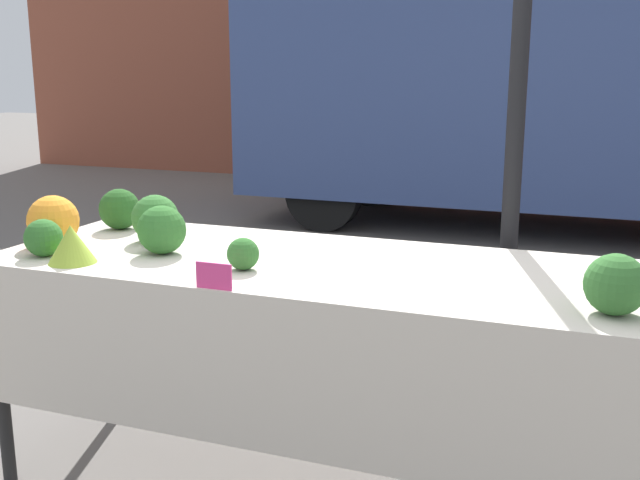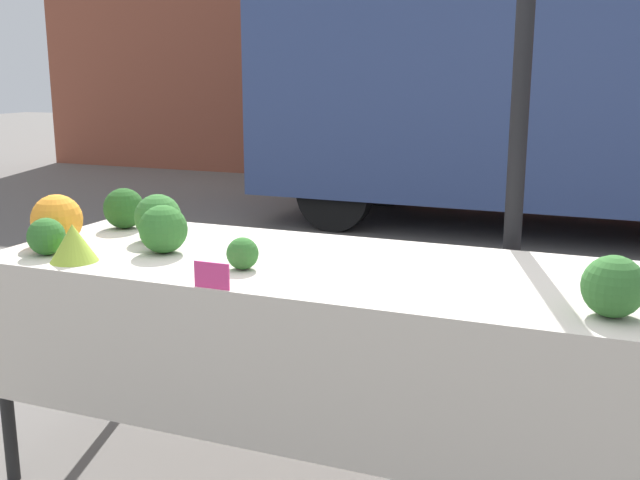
{
  "view_description": "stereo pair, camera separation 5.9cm",
  "coord_description": "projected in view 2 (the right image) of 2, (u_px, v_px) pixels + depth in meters",
  "views": [
    {
      "loc": [
        0.9,
        -2.39,
        1.55
      ],
      "look_at": [
        0.0,
        0.0,
        0.97
      ],
      "focal_mm": 42.0,
      "sensor_mm": 36.0,
      "label": 1
    },
    {
      "loc": [
        0.95,
        -2.37,
        1.55
      ],
      "look_at": [
        0.0,
        0.0,
        0.97
      ],
      "focal_mm": 42.0,
      "sensor_mm": 36.0,
      "label": 2
    }
  ],
  "objects": [
    {
      "name": "broccoli_head_5",
      "position": [
        124.0,
        208.0,
        3.18
      ],
      "size": [
        0.17,
        0.17,
        0.17
      ],
      "color": "#23511E",
      "rests_on": "market_table"
    },
    {
      "name": "broccoli_head_0",
      "position": [
        243.0,
        253.0,
        2.53
      ],
      "size": [
        0.11,
        0.11,
        0.11
      ],
      "color": "#2D6628",
      "rests_on": "market_table"
    },
    {
      "name": "market_table",
      "position": [
        312.0,
        295.0,
        2.59
      ],
      "size": [
        2.38,
        0.88,
        0.89
      ],
      "color": "beige",
      "rests_on": "ground_plane"
    },
    {
      "name": "parked_truck",
      "position": [
        521.0,
        83.0,
        7.21
      ],
      "size": [
        5.41,
        1.94,
        2.69
      ],
      "color": "#384C84",
      "rests_on": "ground_plane"
    },
    {
      "name": "romanesco_head",
      "position": [
        73.0,
        243.0,
        2.63
      ],
      "size": [
        0.17,
        0.17,
        0.13
      ],
      "color": "#93B238",
      "rests_on": "market_table"
    },
    {
      "name": "broccoli_head_3",
      "position": [
        158.0,
        218.0,
        2.95
      ],
      "size": [
        0.19,
        0.19,
        0.19
      ],
      "color": "#336B2D",
      "rests_on": "market_table"
    },
    {
      "name": "broccoli_head_1",
      "position": [
        163.0,
        229.0,
        2.75
      ],
      "size": [
        0.18,
        0.18,
        0.18
      ],
      "color": "#2D6628",
      "rests_on": "market_table"
    },
    {
      "name": "broccoli_head_4",
      "position": [
        613.0,
        286.0,
        2.04
      ],
      "size": [
        0.17,
        0.17,
        0.17
      ],
      "color": "#336B2D",
      "rests_on": "market_table"
    },
    {
      "name": "orange_cauliflower",
      "position": [
        57.0,
        220.0,
        2.88
      ],
      "size": [
        0.2,
        0.2,
        0.2
      ],
      "color": "orange",
      "rests_on": "market_table"
    },
    {
      "name": "tent_pole",
      "position": [
        518.0,
        147.0,
        2.89
      ],
      "size": [
        0.07,
        0.07,
        2.51
      ],
      "color": "black",
      "rests_on": "ground_plane"
    },
    {
      "name": "broccoli_head_2",
      "position": [
        46.0,
        236.0,
        2.73
      ],
      "size": [
        0.14,
        0.14,
        0.14
      ],
      "color": "#2D6628",
      "rests_on": "market_table"
    },
    {
      "name": "price_sign",
      "position": [
        212.0,
        275.0,
        2.31
      ],
      "size": [
        0.12,
        0.01,
        0.08
      ],
      "color": "#E53D84",
      "rests_on": "market_table"
    }
  ]
}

